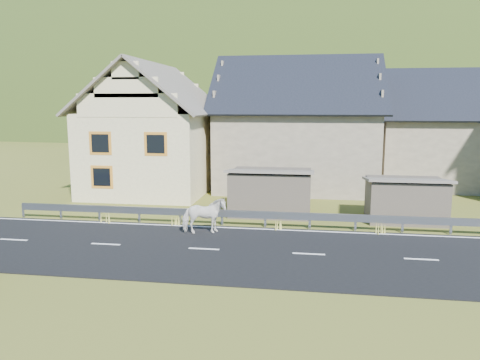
# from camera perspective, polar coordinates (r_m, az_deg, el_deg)

# --- Properties ---
(ground) EXTENTS (160.00, 160.00, 0.00)m
(ground) POSITION_cam_1_polar(r_m,az_deg,el_deg) (17.79, 8.38, -9.03)
(ground) COLOR #484E18
(ground) RESTS_ON ground
(road) EXTENTS (60.00, 7.00, 0.04)m
(road) POSITION_cam_1_polar(r_m,az_deg,el_deg) (17.79, 8.38, -8.97)
(road) COLOR black
(road) RESTS_ON ground
(lane_markings) EXTENTS (60.00, 6.60, 0.01)m
(lane_markings) POSITION_cam_1_polar(r_m,az_deg,el_deg) (17.78, 8.38, -8.89)
(lane_markings) COLOR silver
(lane_markings) RESTS_ON road
(guardrail) EXTENTS (28.10, 0.09, 0.75)m
(guardrail) POSITION_cam_1_polar(r_m,az_deg,el_deg) (21.18, 8.51, -4.47)
(guardrail) COLOR #93969B
(guardrail) RESTS_ON ground
(shed_left) EXTENTS (4.30, 3.30, 2.40)m
(shed_left) POSITION_cam_1_polar(r_m,az_deg,el_deg) (23.91, 3.79, -1.49)
(shed_left) COLOR brown
(shed_left) RESTS_ON ground
(shed_right) EXTENTS (3.80, 2.90, 2.20)m
(shed_right) POSITION_cam_1_polar(r_m,az_deg,el_deg) (23.78, 19.49, -2.32)
(shed_right) COLOR brown
(shed_right) RESTS_ON ground
(house_cream) EXTENTS (7.80, 9.80, 8.30)m
(house_cream) POSITION_cam_1_polar(r_m,az_deg,el_deg) (30.62, -10.40, 6.87)
(house_cream) COLOR beige
(house_cream) RESTS_ON ground
(house_stone_a) EXTENTS (10.80, 9.80, 8.90)m
(house_stone_a) POSITION_cam_1_polar(r_m,az_deg,el_deg) (31.93, 7.02, 7.55)
(house_stone_a) COLOR gray
(house_stone_a) RESTS_ON ground
(house_stone_b) EXTENTS (9.80, 8.80, 8.10)m
(house_stone_b) POSITION_cam_1_polar(r_m,az_deg,el_deg) (35.10, 23.77, 6.34)
(house_stone_b) COLOR gray
(house_stone_b) RESTS_ON ground
(mountain) EXTENTS (440.00, 280.00, 260.00)m
(mountain) POSITION_cam_1_polar(r_m,az_deg,el_deg) (198.62, 10.17, 1.74)
(mountain) COLOR #2D3F18
(mountain) RESTS_ON ground
(conifer_patch) EXTENTS (76.00, 50.00, 28.00)m
(conifer_patch) POSITION_cam_1_polar(r_m,az_deg,el_deg) (138.32, -14.83, 9.16)
(conifer_patch) COLOR black
(conifer_patch) RESTS_ON ground
(horse) EXTENTS (1.35, 2.02, 1.56)m
(horse) POSITION_cam_1_polar(r_m,az_deg,el_deg) (20.14, -4.42, -4.36)
(horse) COLOR silver
(horse) RESTS_ON road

